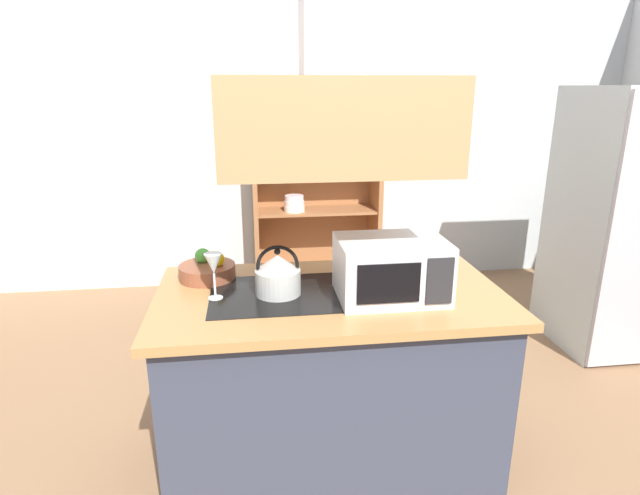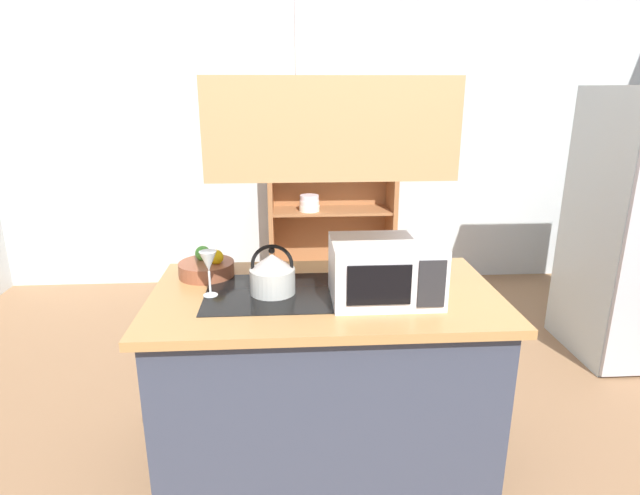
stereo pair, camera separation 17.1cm
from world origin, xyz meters
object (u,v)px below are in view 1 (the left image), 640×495
Objects in this scene: kettle at (278,274)px; fruit_bowl at (208,270)px; dish_cabinet at (315,201)px; wine_glass_on_counter at (214,266)px; refrigerator at (633,222)px; microwave at (391,269)px; cutting_board at (403,268)px.

kettle is 0.84× the size of fruit_bowl.
fruit_bowl is at bearing -110.13° from dish_cabinet.
kettle is 0.28m from wine_glass_on_counter.
kettle is at bearing -37.07° from fruit_bowl.
refrigerator is 2.94m from wine_glass_on_counter.
refrigerator reaches higher than kettle.
dish_cabinet is 2.53m from wine_glass_on_counter.
kettle reaches higher than wine_glass_on_counter.
dish_cabinet is 2.49m from microwave.
kettle reaches higher than fruit_bowl.
dish_cabinet is at bearing 145.44° from refrigerator.
refrigerator is at bearing 14.91° from fruit_bowl.
cutting_board is (-1.85, -0.75, 0.01)m from refrigerator.
dish_cabinet is 8.05× the size of kettle.
wine_glass_on_counter is at bearing 174.23° from microwave.
fruit_bowl is at bearing -165.09° from refrigerator.
fruit_bowl is (-0.79, -2.14, 0.15)m from dish_cabinet.
refrigerator is at bearing 20.07° from wine_glass_on_counter.
dish_cabinet is 2.15m from cutting_board.
refrigerator is 3.89× the size of microwave.
dish_cabinet is 8.77× the size of wine_glass_on_counter.
fruit_bowl is (-0.32, 0.24, -0.05)m from kettle.
wine_glass_on_counter is at bearing -176.75° from kettle.
wine_glass_on_counter is (-2.76, -1.01, 0.16)m from refrigerator.
refrigerator is 6.72× the size of fruit_bowl.
dish_cabinet reaches higher than fruit_bowl.
wine_glass_on_counter is at bearing -159.93° from refrigerator.
microwave reaches higher than fruit_bowl.
fruit_bowl is (-2.81, -0.75, 0.05)m from refrigerator.
dish_cabinet reaches higher than wine_glass_on_counter.
dish_cabinet reaches higher than refrigerator.
microwave is at bearing -151.55° from refrigerator.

